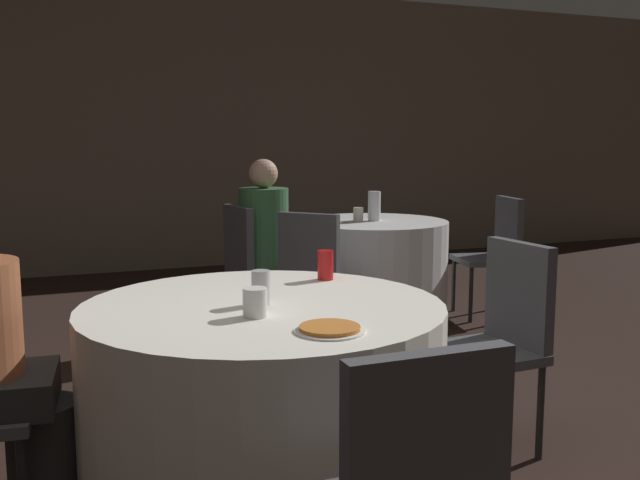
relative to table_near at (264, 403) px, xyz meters
The scene contains 14 objects.
wall_back 4.95m from the table_near, 89.30° to the left, with size 16.00×0.06×2.80m.
table_near is the anchor object (origin of this frame).
table_far 2.63m from the table_near, 55.56° to the left, with size 1.06×1.06×0.73m.
chair_near_east 1.07m from the table_near, ahead, with size 0.42×0.42×0.88m.
chair_far_southwest 1.73m from the table_near, 62.53° to the left, with size 0.57×0.57×0.88m.
chair_far_east 3.13m from the table_near, 39.41° to the left, with size 0.47×0.47×0.88m.
chair_far_west 2.12m from the table_near, 74.93° to the left, with size 0.45×0.45×0.88m.
person_green_jacket 2.19m from the table_near, 71.02° to the left, with size 0.50×0.35×1.18m.
pizza_plate_near 0.57m from the table_near, 79.06° to the right, with size 0.22×0.22×0.02m.
soda_can_red 0.65m from the table_near, 41.02° to the left, with size 0.07×0.07×0.12m.
soda_can_silver 0.43m from the table_near, 135.55° to the right, with size 0.07×0.07×0.12m.
cup_near 0.45m from the table_near, 114.65° to the right, with size 0.08×0.08×0.10m.
bottle_far 2.67m from the table_near, 55.41° to the left, with size 0.09×0.09×0.21m.
cup_far 2.64m from the table_near, 57.84° to the left, with size 0.07×0.07×0.09m.
Camera 1 is at (-0.78, -2.31, 1.31)m, focal length 40.00 mm.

